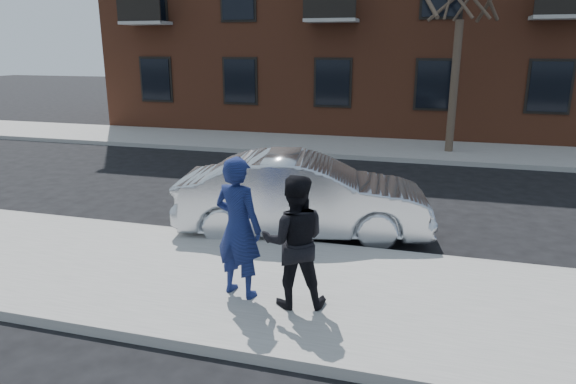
% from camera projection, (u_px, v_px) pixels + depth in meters
% --- Properties ---
extents(ground, '(100.00, 100.00, 0.00)m').
position_uv_depth(ground, '(168.00, 272.00, 8.31)').
color(ground, black).
rests_on(ground, ground).
extents(near_sidewalk, '(50.00, 3.50, 0.15)m').
position_uv_depth(near_sidewalk, '(160.00, 274.00, 8.05)').
color(near_sidewalk, gray).
rests_on(near_sidewalk, ground).
extents(near_curb, '(50.00, 0.10, 0.15)m').
position_uv_depth(near_curb, '(208.00, 235.00, 9.72)').
color(near_curb, '#999691').
rests_on(near_curb, ground).
extents(far_sidewalk, '(50.00, 3.50, 0.15)m').
position_uv_depth(far_sidewalk, '(319.00, 145.00, 18.69)').
color(far_sidewalk, gray).
rests_on(far_sidewalk, ground).
extents(far_curb, '(50.00, 0.10, 0.15)m').
position_uv_depth(far_curb, '(308.00, 155.00, 17.03)').
color(far_curb, '#999691').
rests_on(far_curb, ground).
extents(silver_sedan, '(4.98, 2.50, 1.57)m').
position_uv_depth(silver_sedan, '(304.00, 196.00, 9.78)').
color(silver_sedan, '#B7BABF').
rests_on(silver_sedan, ground).
extents(man_hoodie, '(0.82, 0.65, 1.98)m').
position_uv_depth(man_hoodie, '(238.00, 227.00, 7.00)').
color(man_hoodie, navy).
rests_on(man_hoodie, near_sidewalk).
extents(man_peacoat, '(1.03, 0.89, 1.80)m').
position_uv_depth(man_peacoat, '(294.00, 241.00, 6.74)').
color(man_peacoat, black).
rests_on(man_peacoat, near_sidewalk).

